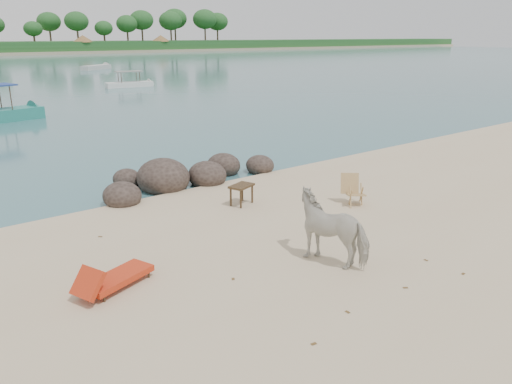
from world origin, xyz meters
TOP-DOWN VIEW (x-y plane):
  - boulders at (0.74, 6.71)m, footprint 6.44×2.88m
  - cow at (0.36, -0.41)m, footprint 1.33×1.92m
  - side_table at (0.98, 3.76)m, footprint 0.82×0.67m
  - lounge_chair at (-3.78, 1.29)m, footprint 1.85×1.16m
  - deck_chair at (3.54, 1.73)m, footprint 0.82×0.83m
  - boat_mid at (13.06, 38.21)m, footprint 5.02×1.64m
  - boat_far at (19.99, 64.96)m, footprint 5.93×4.65m
  - dead_leaves at (-0.91, -0.58)m, footprint 6.40×6.65m

SIDE VIEW (x-z plane):
  - dead_leaves at x=-0.91m, z-range 0.00..0.00m
  - boulders at x=0.74m, z-range -0.39..0.85m
  - lounge_chair at x=-3.78m, z-range 0.00..0.52m
  - side_table at x=0.98m, z-range 0.00..0.57m
  - boat_far at x=19.99m, z-range 0.00..0.72m
  - deck_chair at x=3.54m, z-range 0.00..0.87m
  - cow at x=0.36m, z-range 0.00..1.48m
  - boat_mid at x=13.06m, z-range 0.00..2.42m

